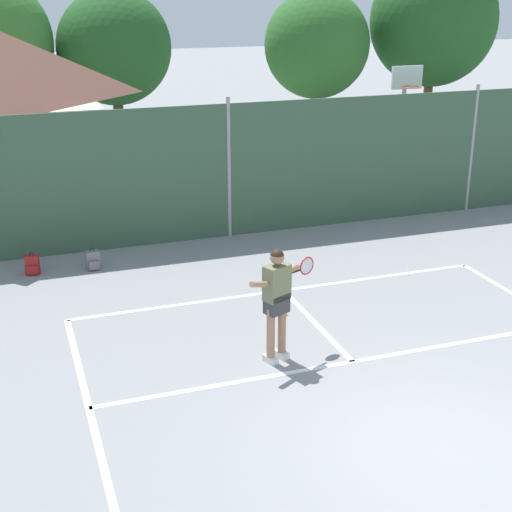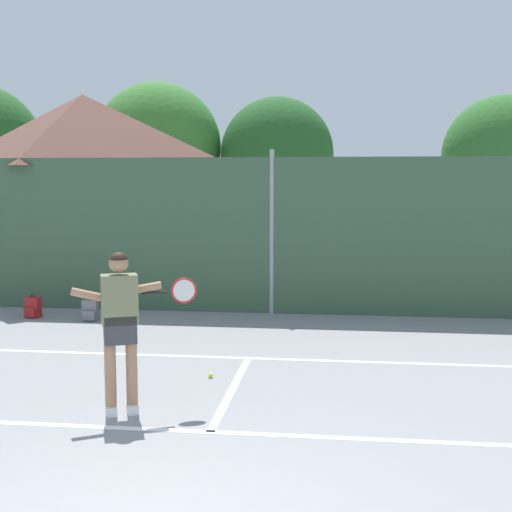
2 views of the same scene
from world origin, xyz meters
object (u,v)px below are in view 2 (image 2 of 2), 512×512
at_px(tennis_player, 121,317).
at_px(tennis_ball, 211,375).
at_px(backpack_red, 33,308).
at_px(backpack_grey, 90,311).

height_order(tennis_player, tennis_ball, tennis_player).
relative_size(tennis_player, backpack_red, 4.01).
height_order(tennis_player, backpack_red, tennis_player).
bearing_deg(tennis_ball, backpack_red, 139.50).
xyz_separation_m(tennis_ball, backpack_red, (-4.16, 3.56, 0.16)).
distance_m(tennis_player, backpack_grey, 5.46).
distance_m(backpack_red, backpack_grey, 1.22).
relative_size(backpack_red, backpack_grey, 1.00).
xyz_separation_m(tennis_ball, backpack_grey, (-2.96, 3.41, 0.16)).
bearing_deg(backpack_grey, tennis_player, -65.61).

